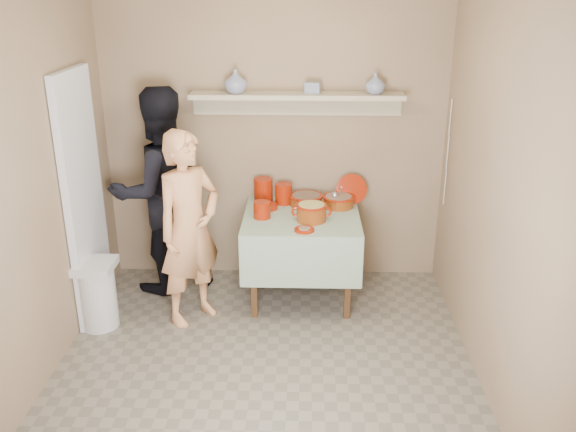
{
  "coord_description": "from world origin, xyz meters",
  "views": [
    {
      "loc": [
        0.27,
        -3.51,
        2.59
      ],
      "look_at": [
        0.15,
        0.75,
        0.95
      ],
      "focal_mm": 38.0,
      "sensor_mm": 36.0,
      "label": 1
    }
  ],
  "objects_px": {
    "cazuela_rice": "(311,211)",
    "trash_bin": "(97,294)",
    "serving_table": "(302,228)",
    "person_helper": "(160,192)",
    "person_cook": "(189,229)"
  },
  "relations": [
    {
      "from": "person_helper",
      "to": "cazuela_rice",
      "type": "height_order",
      "value": "person_helper"
    },
    {
      "from": "serving_table",
      "to": "person_helper",
      "type": "bearing_deg",
      "value": 173.1
    },
    {
      "from": "serving_table",
      "to": "cazuela_rice",
      "type": "height_order",
      "value": "cazuela_rice"
    },
    {
      "from": "cazuela_rice",
      "to": "trash_bin",
      "type": "xyz_separation_m",
      "value": [
        -1.69,
        -0.42,
        -0.56
      ]
    },
    {
      "from": "serving_table",
      "to": "trash_bin",
      "type": "distance_m",
      "value": 1.75
    },
    {
      "from": "cazuela_rice",
      "to": "trash_bin",
      "type": "bearing_deg",
      "value": -166.07
    },
    {
      "from": "person_cook",
      "to": "cazuela_rice",
      "type": "height_order",
      "value": "person_cook"
    },
    {
      "from": "trash_bin",
      "to": "person_cook",
      "type": "bearing_deg",
      "value": 11.61
    },
    {
      "from": "person_helper",
      "to": "trash_bin",
      "type": "bearing_deg",
      "value": 28.21
    },
    {
      "from": "cazuela_rice",
      "to": "person_cook",
      "type": "bearing_deg",
      "value": -164.3
    },
    {
      "from": "serving_table",
      "to": "trash_bin",
      "type": "relative_size",
      "value": 1.74
    },
    {
      "from": "trash_bin",
      "to": "cazuela_rice",
      "type": "bearing_deg",
      "value": 13.93
    },
    {
      "from": "cazuela_rice",
      "to": "trash_bin",
      "type": "relative_size",
      "value": 0.59
    },
    {
      "from": "person_cook",
      "to": "person_helper",
      "type": "distance_m",
      "value": 0.66
    },
    {
      "from": "cazuela_rice",
      "to": "trash_bin",
      "type": "distance_m",
      "value": 1.83
    }
  ]
}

